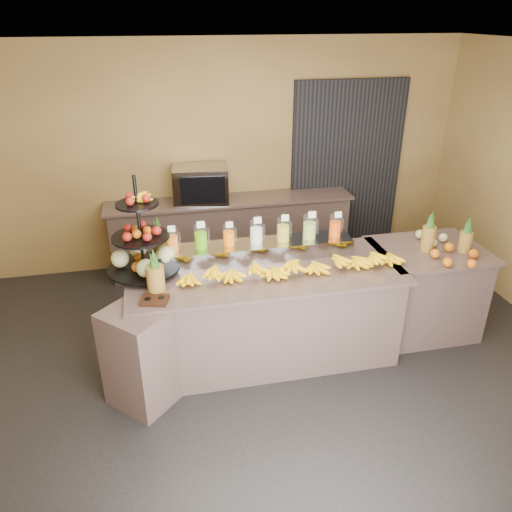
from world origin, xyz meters
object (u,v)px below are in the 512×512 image
object	(u,v)px
banana_heap	(297,264)
condiment_caddy	(155,300)
right_fruit_pile	(450,248)
pitcher_tray	(256,250)
oven_warmer	(201,184)
fruit_stand	(147,249)

from	to	relation	value
banana_heap	condiment_caddy	distance (m)	1.29
right_fruit_pile	pitcher_tray	bearing A→B (deg)	169.05
condiment_caddy	oven_warmer	world-z (taller)	oven_warmer
fruit_stand	right_fruit_pile	size ratio (longest dim) A/B	1.92
pitcher_tray	fruit_stand	xyz separation A→B (m)	(-1.01, -0.10, 0.16)
oven_warmer	condiment_caddy	bearing A→B (deg)	-100.06
pitcher_tray	fruit_stand	distance (m)	1.02
pitcher_tray	right_fruit_pile	xyz separation A→B (m)	(1.82, -0.35, 0.00)
banana_heap	condiment_caddy	bearing A→B (deg)	-168.60
pitcher_tray	banana_heap	distance (m)	0.47
fruit_stand	oven_warmer	size ratio (longest dim) A/B	1.37
right_fruit_pile	oven_warmer	world-z (taller)	oven_warmer
fruit_stand	condiment_caddy	xyz separation A→B (m)	(0.03, -0.53, -0.21)
fruit_stand	condiment_caddy	distance (m)	0.57
pitcher_tray	condiment_caddy	bearing A→B (deg)	-147.36
banana_heap	fruit_stand	size ratio (longest dim) A/B	2.36
pitcher_tray	oven_warmer	bearing A→B (deg)	101.43
pitcher_tray	right_fruit_pile	distance (m)	1.86
fruit_stand	right_fruit_pile	distance (m)	2.85
pitcher_tray	condiment_caddy	world-z (taller)	pitcher_tray
pitcher_tray	oven_warmer	xyz separation A→B (m)	(-0.34, 1.67, 0.14)
condiment_caddy	oven_warmer	bearing A→B (deg)	74.46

